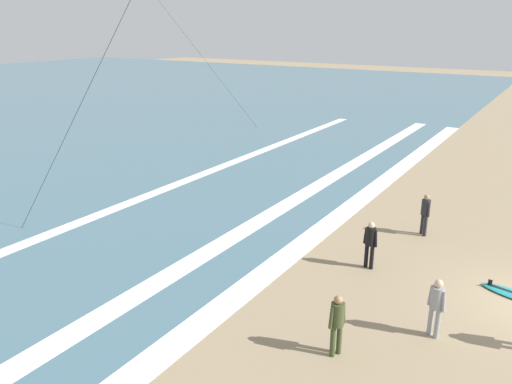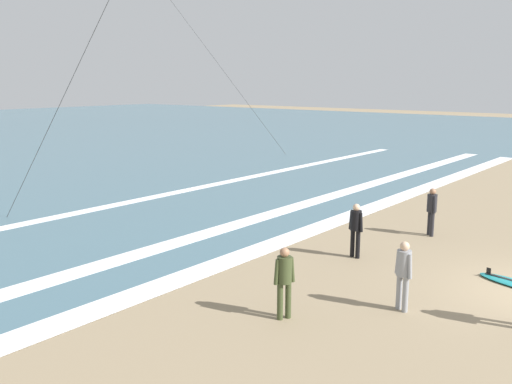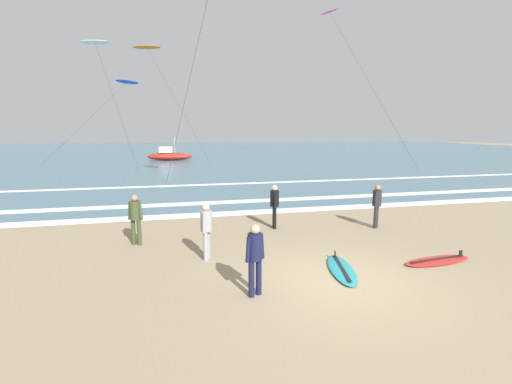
{
  "view_description": "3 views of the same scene",
  "coord_description": "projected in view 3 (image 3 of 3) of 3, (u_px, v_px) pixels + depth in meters",
  "views": [
    {
      "loc": [
        -14.55,
        0.27,
        7.55
      ],
      "look_at": [
        -1.03,
        8.76,
        2.17
      ],
      "focal_mm": 35.1,
      "sensor_mm": 36.0,
      "label": 1
    },
    {
      "loc": [
        -14.09,
        -2.57,
        5.05
      ],
      "look_at": [
        0.38,
        9.13,
        1.34
      ],
      "focal_mm": 39.03,
      "sensor_mm": 36.0,
      "label": 2
    },
    {
      "loc": [
        -3.79,
        -7.45,
        3.58
      ],
      "look_at": [
        -0.82,
        5.23,
        1.33
      ],
      "focal_mm": 25.43,
      "sensor_mm": 36.0,
      "label": 3
    }
  ],
  "objects": [
    {
      "name": "kite_white_mid_center",
      "position": [
        95.0,
        43.0,
        37.34
      ],
      "size": [
        6.1,
        10.03,
        12.7
      ],
      "color": "white",
      "rests_on": "ground"
    },
    {
      "name": "kite_magenta_low_near",
      "position": [
        330.0,
        13.0,
        44.14
      ],
      "size": [
        2.65,
        18.0,
        18.02
      ],
      "color": "#CC2384",
      "rests_on": "ground"
    },
    {
      "name": "surfboard_right_spare",
      "position": [
        341.0,
        269.0,
        9.27
      ],
      "size": [
        1.08,
        2.18,
        0.25
      ],
      "color": "teal",
      "rests_on": "ground"
    },
    {
      "name": "wave_foam_outer_break",
      "position": [
        227.0,
        184.0,
        24.01
      ],
      "size": [
        49.28,
        0.64,
        0.01
      ],
      "primitive_type": "cube",
      "color": "white",
      "rests_on": "ocean_surface"
    },
    {
      "name": "surfer_left_far",
      "position": [
        206.0,
        226.0,
        9.96
      ],
      "size": [
        0.32,
        0.5,
        1.6
      ],
      "color": "gray",
      "rests_on": "ground"
    },
    {
      "name": "offshore_boat",
      "position": [
        169.0,
        156.0,
        42.52
      ],
      "size": [
        5.35,
        2.26,
        2.7
      ],
      "color": "maroon",
      "rests_on": "ground"
    },
    {
      "name": "surfer_right_near",
      "position": [
        377.0,
        202.0,
        13.22
      ],
      "size": [
        0.41,
        0.43,
        1.6
      ],
      "color": "#232328",
      "rests_on": "ground"
    },
    {
      "name": "wave_foam_mid_break",
      "position": [
        271.0,
        200.0,
        18.54
      ],
      "size": [
        49.22,
        0.83,
        0.01
      ],
      "primitive_type": "cube",
      "color": "white",
      "rests_on": "ocean_surface"
    },
    {
      "name": "ground_plane",
      "position": [
        340.0,
        282.0,
        8.61
      ],
      "size": [
        160.0,
        160.0,
        0.0
      ],
      "primitive_type": "plane",
      "color": "#937F60"
    },
    {
      "name": "surfboard_near_water",
      "position": [
        437.0,
        261.0,
        9.89
      ],
      "size": [
        2.15,
        0.81,
        0.25
      ],
      "color": "red",
      "rests_on": "ground"
    },
    {
      "name": "kite_blue_high_right",
      "position": [
        127.0,
        82.0,
        38.41
      ],
      "size": [
        10.01,
        2.98,
        8.78
      ],
      "color": "blue",
      "rests_on": "ground"
    },
    {
      "name": "kite_orange_high_left",
      "position": [
        147.0,
        48.0,
        41.28
      ],
      "size": [
        8.08,
        4.98,
        13.05
      ],
      "color": "orange",
      "rests_on": "ground"
    },
    {
      "name": "surfer_background_far",
      "position": [
        255.0,
        253.0,
        7.75
      ],
      "size": [
        0.5,
        0.32,
        1.6
      ],
      "color": "#141938",
      "rests_on": "ground"
    },
    {
      "name": "wave_foam_shoreline",
      "position": [
        227.0,
        214.0,
        15.54
      ],
      "size": [
        53.91,
        0.92,
        0.01
      ],
      "primitive_type": "cube",
      "color": "white",
      "rests_on": "ocean_surface"
    },
    {
      "name": "surfer_foreground_main",
      "position": [
        135.0,
        215.0,
        11.22
      ],
      "size": [
        0.5,
        0.32,
        1.6
      ],
      "color": "#384223",
      "rests_on": "ground"
    },
    {
      "name": "surfer_mid_group",
      "position": [
        275.0,
        203.0,
        13.17
      ],
      "size": [
        0.32,
        0.52,
        1.6
      ],
      "color": "black",
      "rests_on": "ground"
    },
    {
      "name": "ocean_surface",
      "position": [
        195.0,
        152.0,
        58.67
      ],
      "size": [
        140.0,
        90.0,
        0.01
      ],
      "primitive_type": "cube",
      "color": "#476B7A",
      "rests_on": "ground"
    }
  ]
}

